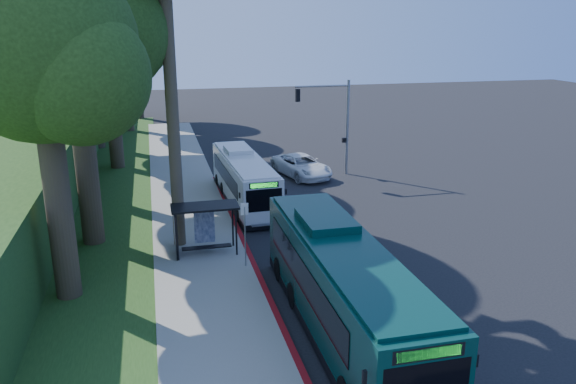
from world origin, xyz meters
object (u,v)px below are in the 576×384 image
object	(u,v)px
pickup	(301,166)
teal_bus	(342,285)
bus_shelter	(200,220)
white_bus	(244,178)

from	to	relation	value
pickup	teal_bus	bearing A→B (deg)	-116.05
bus_shelter	pickup	distance (m)	15.63
white_bus	teal_bus	size ratio (longest dim) A/B	0.84
bus_shelter	white_bus	size ratio (longest dim) A/B	0.30
bus_shelter	teal_bus	size ratio (longest dim) A/B	0.25
bus_shelter	white_bus	xyz separation A→B (m)	(3.45, 7.80, -0.25)
bus_shelter	white_bus	distance (m)	8.53
teal_bus	pickup	xyz separation A→B (m)	(4.28, 21.47, -1.07)
white_bus	pickup	world-z (taller)	white_bus
bus_shelter	pickup	xyz separation A→B (m)	(8.61, 13.01, -1.01)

